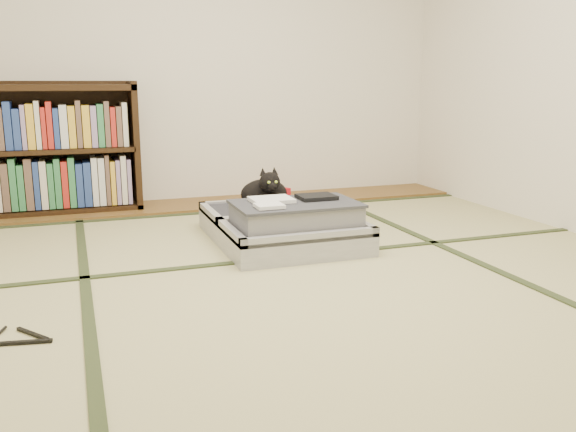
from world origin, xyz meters
name	(u,v)px	position (x,y,z in m)	size (l,w,h in m)	color
floor	(302,281)	(0.00, 0.00, 0.00)	(4.50, 4.50, 0.00)	tan
wood_strip	(212,203)	(0.00, 2.00, 0.01)	(4.00, 0.50, 0.02)	brown
red_item	(280,193)	(0.58, 2.03, 0.06)	(0.15, 0.09, 0.07)	red
tatami_borders	(271,254)	(0.00, 0.49, 0.00)	(4.00, 4.50, 0.01)	#2D381E
bookcase	(30,153)	(-1.30, 2.07, 0.45)	(1.51, 0.35, 0.97)	black
suitcase	(283,225)	(0.15, 0.72, 0.11)	(0.79, 1.06, 0.31)	#ADADB2
cat	(265,193)	(0.13, 1.01, 0.26)	(0.35, 0.35, 0.28)	black
cable_coil	(290,204)	(0.31, 1.04, 0.16)	(0.11, 0.11, 0.03)	white
hanger	(0,341)	(-1.32, -0.28, 0.01)	(0.39, 0.21, 0.01)	black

